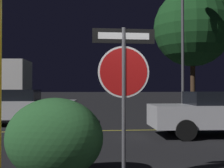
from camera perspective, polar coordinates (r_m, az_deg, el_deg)
name	(u,v)px	position (r m, az deg, el deg)	size (l,w,h in m)	color
road_center_stripe	(106,130)	(11.02, -1.05, -8.50)	(34.80, 0.12, 0.01)	gold
stop_sign	(124,73)	(4.70, 2.15, 2.04)	(0.95, 0.06, 2.39)	#4C4C51
hedge_bush_1	(55,139)	(5.20, -10.44, -9.79)	(1.58, 1.14, 1.32)	#285B2D
passing_car_1	(17,107)	(13.18, -16.94, -4.03)	(4.79, 2.22, 1.43)	silver
passing_car_2	(220,113)	(10.23, 19.11, -5.06)	(4.45, 1.89, 1.38)	silver
street_lamp	(183,8)	(17.78, 12.79, 13.36)	(0.56, 0.56, 8.32)	#4C4C51
tree_0	(193,28)	(21.92, 14.52, 9.90)	(5.20, 5.20, 8.16)	#422D1E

